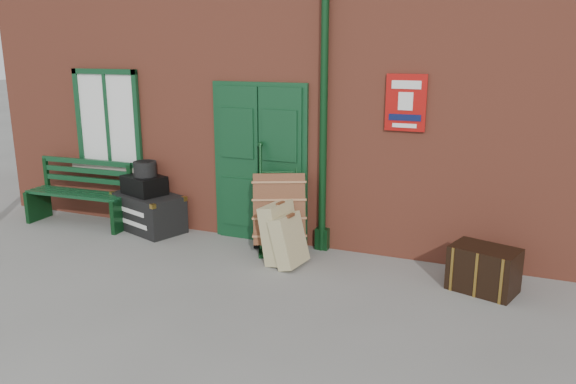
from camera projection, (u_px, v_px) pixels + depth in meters
The scene contains 10 objects.
ground at pixel (232, 280), 6.73m from camera, with size 80.00×80.00×0.00m, color gray.
station_building at pixel (327, 82), 9.32m from camera, with size 10.30×4.30×4.36m.
bench at pixel (81, 191), 8.80m from camera, with size 1.71×0.59×1.05m.
houdini_trunk at pixel (149, 212), 8.55m from camera, with size 1.12×0.62×0.56m, color black.
strongbox at pixel (144, 185), 8.46m from camera, with size 0.62×0.45×0.28m, color black.
hatbox at pixel (145, 169), 8.39m from camera, with size 0.34×0.34×0.22m, color black.
suitcase_back at pixel (279, 233), 7.25m from camera, with size 0.22×0.54×0.76m, color tan.
suitcase_front at pixel (289, 241), 7.10m from camera, with size 0.19×0.49×0.65m, color tan.
porter_trolley at pixel (279, 210), 7.66m from camera, with size 0.94×0.97×1.43m.
dark_trunk at pixel (484, 269), 6.39m from camera, with size 0.72×0.47×0.52m, color black.
Camera 1 is at (3.02, -5.53, 2.70)m, focal length 35.00 mm.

